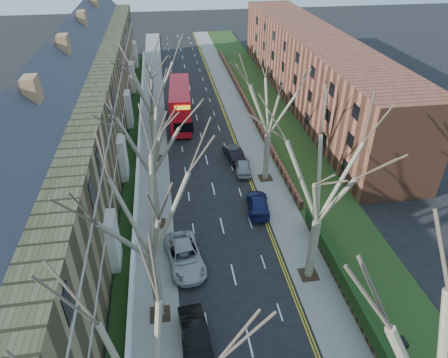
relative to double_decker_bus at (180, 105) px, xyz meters
name	(u,v)px	position (x,y,z in m)	size (l,w,h in m)	color
pavement_left	(153,120)	(-3.79, 1.09, -2.34)	(3.00, 102.00, 0.12)	slate
pavement_right	(239,114)	(8.21, 1.09, -2.34)	(3.00, 102.00, 0.12)	slate
terrace_left	(80,108)	(-11.44, -6.91, 3.13)	(9.70, 78.00, 13.60)	olive
flats_right	(311,68)	(19.67, 5.09, 2.58)	(13.97, 54.00, 10.00)	brown
wall_hedge_right	(371,329)	(9.91, -35.91, -1.28)	(0.70, 24.00, 1.80)	#532F23
front_wall_left	(139,144)	(-5.44, -6.91, -1.78)	(0.30, 78.00, 1.00)	white
grass_verge_right	(270,112)	(12.71, 1.09, -2.25)	(6.00, 102.00, 0.06)	#253D16
tree_left_mid	(146,205)	(-3.49, -31.91, 7.16)	(10.50, 10.50, 14.71)	#746B53
tree_left_far	(147,132)	(-3.49, -21.91, 6.84)	(10.15, 10.15, 14.22)	#746B53
tree_left_dist	(148,78)	(-3.49, -9.91, 7.16)	(10.50, 10.50, 14.71)	#746B53
tree_right_mid	(325,171)	(7.91, -29.91, 7.16)	(10.50, 10.50, 14.71)	#746B53
tree_right_far	(271,96)	(7.91, -15.91, 6.84)	(10.15, 10.15, 14.22)	#746B53
double_decker_bus	(180,105)	(0.00, 0.00, 0.00)	(3.40, 11.81, 4.86)	red
car_left_mid	(195,336)	(-1.24, -34.43, -1.64)	(1.61, 4.62, 1.52)	black
car_left_far	(185,256)	(-1.42, -27.17, -1.60)	(2.64, 5.73, 1.59)	#A7A7AD
car_right_near	(258,204)	(5.91, -21.07, -1.71)	(1.94, 4.76, 1.38)	navy
car_right_mid	(243,166)	(5.81, -14.07, -1.70)	(1.66, 4.13, 1.41)	#94979D
car_right_far	(234,153)	(5.33, -11.18, -1.67)	(1.55, 4.44, 1.46)	black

